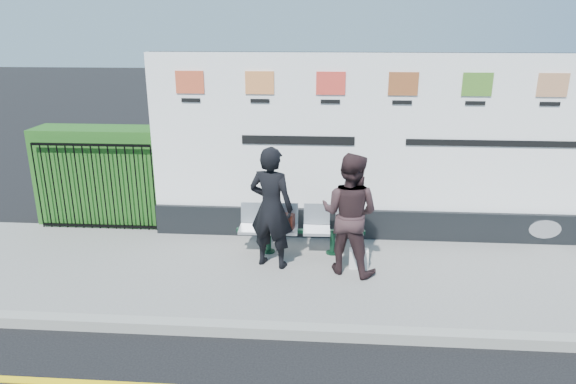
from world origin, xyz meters
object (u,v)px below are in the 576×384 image
object	(u,v)px
billboard	(397,162)
woman_right	(349,214)
bench	(300,240)
woman_left	(271,208)

from	to	relation	value
billboard	woman_right	bearing A→B (deg)	-121.54
bench	billboard	bearing A→B (deg)	25.02
billboard	woman_left	world-z (taller)	billboard
bench	woman_right	xyz separation A→B (m)	(0.71, -0.56, 0.67)
woman_right	bench	bearing A→B (deg)	-15.62
bench	woman_left	world-z (taller)	woman_left
bench	woman_left	size ratio (longest dim) A/B	1.06
woman_right	woman_left	bearing A→B (deg)	17.38
billboard	woman_right	xyz separation A→B (m)	(-0.80, -1.31, -0.42)
woman_right	billboard	bearing A→B (deg)	-98.85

